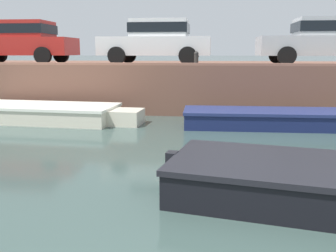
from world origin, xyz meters
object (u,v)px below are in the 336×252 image
car_leftmost_red (20,40)px  mooring_bollard_mid (196,58)px  car_left_inner_white (157,40)px  boat_moored_central_navy (271,119)px  boat_moored_west_cream (49,113)px  car_centre_silver (325,39)px

car_leftmost_red → mooring_bollard_mid: (6.63, -1.30, -0.61)m
car_leftmost_red → car_left_inner_white: (5.18, -0.00, -0.00)m
car_leftmost_red → car_left_inner_white: 5.18m
mooring_bollard_mid → boat_moored_central_navy: bearing=-38.5°
boat_moored_west_cream → car_leftmost_red: size_ratio=1.28×
boat_moored_west_cream → boat_moored_central_navy: bearing=-0.9°
boat_moored_west_cream → car_centre_silver: size_ratio=1.25×
boat_moored_central_navy → car_left_inner_white: bearing=140.2°
car_left_inner_white → car_centre_silver: same height
car_centre_silver → boat_moored_central_navy: bearing=-124.7°
boat_moored_west_cream → mooring_bollard_mid: bearing=20.6°
car_left_inner_white → car_centre_silver: size_ratio=0.91×
car_left_inner_white → car_centre_silver: 5.73m
boat_moored_west_cream → boat_moored_central_navy: 6.49m
car_leftmost_red → mooring_bollard_mid: size_ratio=9.39×
car_leftmost_red → car_centre_silver: bearing=-0.0°
car_centre_silver → car_leftmost_red: bearing=180.0°
boat_moored_central_navy → car_leftmost_red: 9.58m
boat_moored_west_cream → mooring_bollard_mid: (4.31, 1.62, 1.63)m
boat_moored_west_cream → mooring_bollard_mid: size_ratio=12.06×
boat_moored_central_navy → car_leftmost_red: car_leftmost_red is taller
boat_moored_central_navy → car_left_inner_white: size_ratio=1.35×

